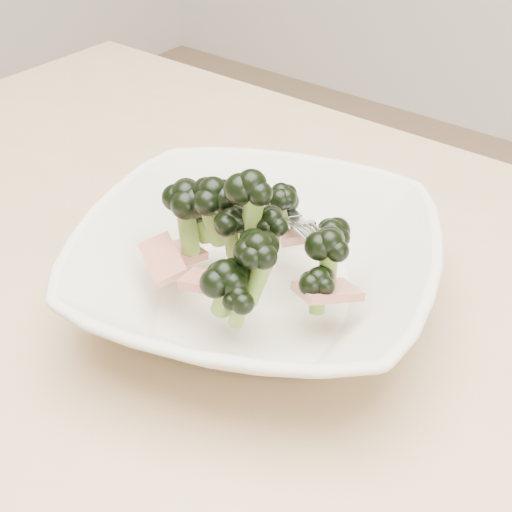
# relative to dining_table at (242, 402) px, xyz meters

# --- Properties ---
(dining_table) EXTENTS (1.20, 0.80, 0.75)m
(dining_table) POSITION_rel_dining_table_xyz_m (0.00, 0.00, 0.00)
(dining_table) COLOR tan
(dining_table) RESTS_ON ground
(broccoli_dish) EXTENTS (0.38, 0.38, 0.14)m
(broccoli_dish) POSITION_rel_dining_table_xyz_m (-0.00, 0.02, 0.14)
(broccoli_dish) COLOR beige
(broccoli_dish) RESTS_ON dining_table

